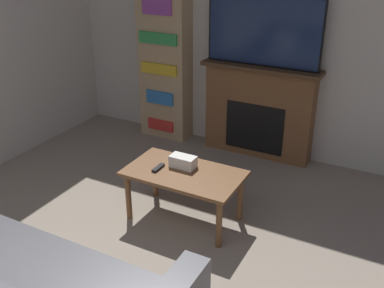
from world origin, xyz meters
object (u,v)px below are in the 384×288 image
object	(u,v)px
fireplace	(259,111)
bookshelf	(165,66)
tv	(263,31)
coffee_table	(184,178)

from	to	relation	value
fireplace	bookshelf	world-z (taller)	bookshelf
tv	coffee_table	bearing A→B (deg)	-93.76
coffee_table	bookshelf	size ratio (longest dim) A/B	0.57
coffee_table	bookshelf	bearing A→B (deg)	125.62
bookshelf	fireplace	bearing A→B (deg)	1.06
fireplace	bookshelf	distance (m)	1.22
fireplace	coffee_table	distance (m)	1.52
tv	coffee_table	xyz separation A→B (m)	(-0.10, -1.50, -0.97)
tv	coffee_table	distance (m)	1.79
fireplace	tv	world-z (taller)	tv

